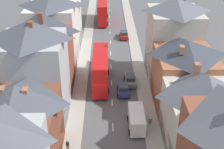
{
  "coord_description": "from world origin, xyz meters",
  "views": [
    {
      "loc": [
        -0.68,
        -15.29,
        25.72
      ],
      "look_at": [
        0.08,
        30.02,
        1.55
      ],
      "focal_mm": 50.0,
      "sensor_mm": 36.0,
      "label": 1
    }
  ],
  "objects_px": {
    "car_near_blue": "(130,79)",
    "delivery_van": "(137,119)",
    "double_decker_bus_lead": "(102,11)",
    "car_parked_right_a": "(124,35)",
    "double_decker_bus_mid_street": "(100,69)",
    "car_mid_black": "(123,89)",
    "pedestrian_mid_left": "(68,145)",
    "pedestrian_mid_right": "(150,118)"
  },
  "relations": [
    {
      "from": "double_decker_bus_lead",
      "to": "delivery_van",
      "type": "bearing_deg",
      "value": -83.61
    },
    {
      "from": "double_decker_bus_mid_street",
      "to": "delivery_van",
      "type": "xyz_separation_m",
      "value": [
        4.91,
        -11.66,
        -1.48
      ]
    },
    {
      "from": "car_near_blue",
      "to": "delivery_van",
      "type": "relative_size",
      "value": 0.84
    },
    {
      "from": "pedestrian_mid_right",
      "to": "delivery_van",
      "type": "bearing_deg",
      "value": -163.4
    },
    {
      "from": "car_near_blue",
      "to": "pedestrian_mid_right",
      "type": "relative_size",
      "value": 2.7
    },
    {
      "from": "double_decker_bus_lead",
      "to": "double_decker_bus_mid_street",
      "type": "xyz_separation_m",
      "value": [
        0.0,
        -32.14,
        0.0
      ]
    },
    {
      "from": "double_decker_bus_lead",
      "to": "car_parked_right_a",
      "type": "distance_m",
      "value": 12.63
    },
    {
      "from": "double_decker_bus_lead",
      "to": "car_mid_black",
      "type": "xyz_separation_m",
      "value": [
        3.61,
        -35.26,
        -2.01
      ]
    },
    {
      "from": "car_parked_right_a",
      "to": "delivery_van",
      "type": "xyz_separation_m",
      "value": [
        0.0,
        -32.33,
        0.51
      ]
    },
    {
      "from": "car_near_blue",
      "to": "pedestrian_mid_left",
      "type": "height_order",
      "value": "pedestrian_mid_left"
    },
    {
      "from": "double_decker_bus_lead",
      "to": "double_decker_bus_mid_street",
      "type": "bearing_deg",
      "value": -90.0
    },
    {
      "from": "car_near_blue",
      "to": "delivery_van",
      "type": "xyz_separation_m",
      "value": [
        0.0,
        -11.69,
        0.51
      ]
    },
    {
      "from": "double_decker_bus_mid_street",
      "to": "pedestrian_mid_left",
      "type": "height_order",
      "value": "double_decker_bus_mid_street"
    },
    {
      "from": "car_parked_right_a",
      "to": "double_decker_bus_mid_street",
      "type": "bearing_deg",
      "value": -103.36
    },
    {
      "from": "car_mid_black",
      "to": "delivery_van",
      "type": "distance_m",
      "value": 8.66
    },
    {
      "from": "car_parked_right_a",
      "to": "delivery_van",
      "type": "relative_size",
      "value": 0.83
    },
    {
      "from": "double_decker_bus_mid_street",
      "to": "car_parked_right_a",
      "type": "xyz_separation_m",
      "value": [
        4.91,
        20.67,
        -1.98
      ]
    },
    {
      "from": "double_decker_bus_lead",
      "to": "pedestrian_mid_left",
      "type": "relative_size",
      "value": 6.71
    },
    {
      "from": "car_near_blue",
      "to": "car_mid_black",
      "type": "xyz_separation_m",
      "value": [
        -1.3,
        -3.15,
        -0.02
      ]
    },
    {
      "from": "car_parked_right_a",
      "to": "car_mid_black",
      "type": "xyz_separation_m",
      "value": [
        -1.3,
        -23.79,
        -0.02
      ]
    },
    {
      "from": "car_parked_right_a",
      "to": "pedestrian_mid_right",
      "type": "relative_size",
      "value": 2.68
    },
    {
      "from": "double_decker_bus_lead",
      "to": "delivery_van",
      "type": "height_order",
      "value": "double_decker_bus_lead"
    },
    {
      "from": "double_decker_bus_mid_street",
      "to": "car_near_blue",
      "type": "distance_m",
      "value": 5.3
    },
    {
      "from": "car_near_blue",
      "to": "pedestrian_mid_left",
      "type": "relative_size",
      "value": 2.7
    },
    {
      "from": "pedestrian_mid_left",
      "to": "pedestrian_mid_right",
      "type": "bearing_deg",
      "value": 26.79
    },
    {
      "from": "double_decker_bus_mid_street",
      "to": "car_parked_right_a",
      "type": "bearing_deg",
      "value": 76.64
    },
    {
      "from": "car_mid_black",
      "to": "pedestrian_mid_left",
      "type": "relative_size",
      "value": 2.37
    },
    {
      "from": "car_parked_right_a",
      "to": "double_decker_bus_lead",
      "type": "bearing_deg",
      "value": 113.17
    },
    {
      "from": "car_parked_right_a",
      "to": "pedestrian_mid_left",
      "type": "relative_size",
      "value": 2.68
    },
    {
      "from": "double_decker_bus_lead",
      "to": "car_mid_black",
      "type": "bearing_deg",
      "value": -84.16
    },
    {
      "from": "double_decker_bus_lead",
      "to": "delivery_van",
      "type": "xyz_separation_m",
      "value": [
        4.91,
        -43.8,
        -1.48
      ]
    },
    {
      "from": "car_parked_right_a",
      "to": "pedestrian_mid_left",
      "type": "distance_m",
      "value": 38.01
    },
    {
      "from": "car_parked_right_a",
      "to": "pedestrian_mid_left",
      "type": "height_order",
      "value": "pedestrian_mid_left"
    },
    {
      "from": "double_decker_bus_mid_street",
      "to": "car_near_blue",
      "type": "height_order",
      "value": "double_decker_bus_mid_street"
    },
    {
      "from": "car_parked_right_a",
      "to": "delivery_van",
      "type": "distance_m",
      "value": 32.33
    },
    {
      "from": "car_parked_right_a",
      "to": "car_mid_black",
      "type": "height_order",
      "value": "car_parked_right_a"
    },
    {
      "from": "double_decker_bus_mid_street",
      "to": "car_parked_right_a",
      "type": "distance_m",
      "value": 21.34
    },
    {
      "from": "car_parked_right_a",
      "to": "pedestrian_mid_right",
      "type": "xyz_separation_m",
      "value": [
        1.92,
        -31.76,
        0.2
      ]
    },
    {
      "from": "delivery_van",
      "to": "pedestrian_mid_right",
      "type": "xyz_separation_m",
      "value": [
        1.92,
        0.57,
        -0.3
      ]
    },
    {
      "from": "double_decker_bus_lead",
      "to": "delivery_van",
      "type": "relative_size",
      "value": 2.08
    },
    {
      "from": "pedestrian_mid_left",
      "to": "car_mid_black",
      "type": "bearing_deg",
      "value": 61.35
    },
    {
      "from": "car_near_blue",
      "to": "pedestrian_mid_right",
      "type": "height_order",
      "value": "pedestrian_mid_right"
    }
  ]
}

